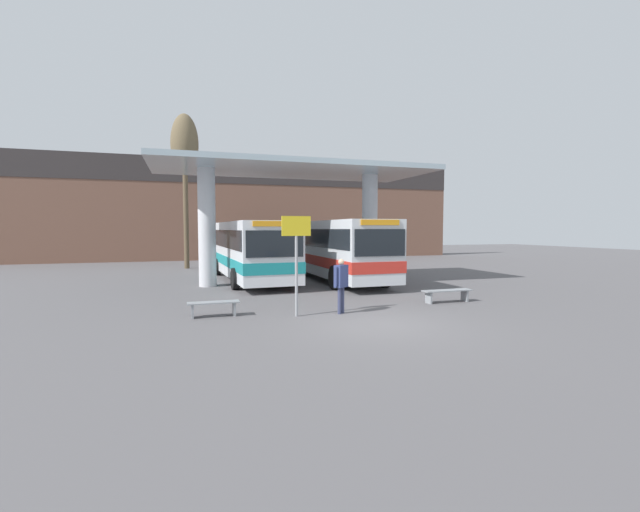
% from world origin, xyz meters
% --- Properties ---
extents(ground_plane, '(100.00, 100.00, 0.00)m').
position_xyz_m(ground_plane, '(0.00, 0.00, 0.00)').
color(ground_plane, '#565456').
extents(townhouse_backdrop, '(40.00, 0.58, 8.63)m').
position_xyz_m(townhouse_backdrop, '(0.00, 26.86, 5.03)').
color(townhouse_backdrop, brown).
rests_on(townhouse_backdrop, ground_plane).
extents(station_canopy, '(13.24, 6.02, 5.71)m').
position_xyz_m(station_canopy, '(0.00, 9.60, 4.83)').
color(station_canopy, silver).
rests_on(station_canopy, ground_plane).
extents(transit_bus_left_bay, '(3.17, 10.92, 3.03)m').
position_xyz_m(transit_bus_left_bay, '(-1.89, 11.44, 1.69)').
color(transit_bus_left_bay, silver).
rests_on(transit_bus_left_bay, ground_plane).
extents(transit_bus_center_bay, '(2.72, 10.27, 3.08)m').
position_xyz_m(transit_bus_center_bay, '(2.35, 9.84, 1.73)').
color(transit_bus_center_bay, silver).
rests_on(transit_bus_center_bay, ground_plane).
extents(waiting_bench_near_pillar, '(1.55, 0.44, 0.46)m').
position_xyz_m(waiting_bench_near_pillar, '(-4.35, 2.39, 0.34)').
color(waiting_bench_near_pillar, gray).
rests_on(waiting_bench_near_pillar, ground_plane).
extents(waiting_bench_mid_platform, '(1.90, 0.44, 0.46)m').
position_xyz_m(waiting_bench_mid_platform, '(3.94, 2.39, 0.35)').
color(waiting_bench_mid_platform, gray).
rests_on(waiting_bench_mid_platform, ground_plane).
extents(info_sign_platform, '(0.90, 0.09, 3.07)m').
position_xyz_m(info_sign_platform, '(-1.92, 1.68, 2.18)').
color(info_sign_platform, gray).
rests_on(info_sign_platform, ground_plane).
extents(pedestrian_waiting, '(0.58, 0.47, 1.74)m').
position_xyz_m(pedestrian_waiting, '(-0.47, 1.66, 1.06)').
color(pedestrian_waiting, '#333856').
rests_on(pedestrian_waiting, ground_plane).
extents(poplar_tree_behind_left, '(1.80, 1.80, 10.31)m').
position_xyz_m(poplar_tree_behind_left, '(-4.96, 19.33, 8.05)').
color(poplar_tree_behind_left, brown).
rests_on(poplar_tree_behind_left, ground_plane).
extents(parked_car_street, '(4.43, 2.09, 2.20)m').
position_xyz_m(parked_car_street, '(1.04, 23.32, 1.05)').
color(parked_car_street, silver).
rests_on(parked_car_street, ground_plane).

